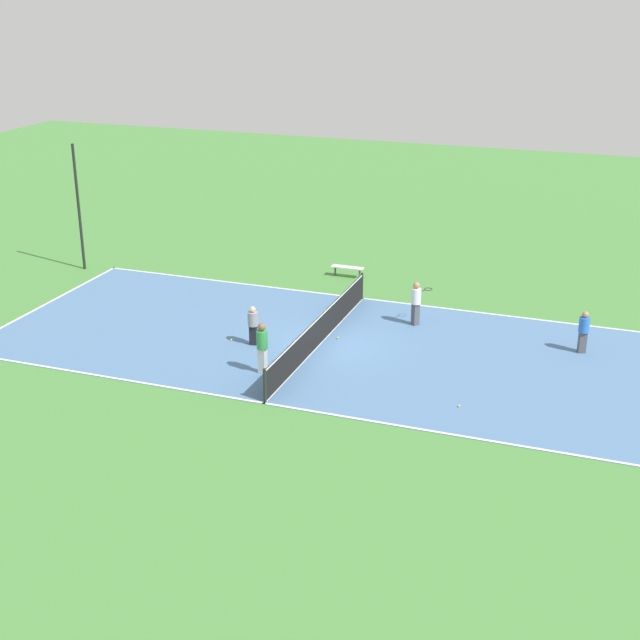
{
  "coord_description": "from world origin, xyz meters",
  "views": [
    {
      "loc": [
        -27.07,
        -9.84,
        12.09
      ],
      "look_at": [
        0.0,
        0.0,
        0.9
      ],
      "focal_mm": 50.0,
      "sensor_mm": 36.0,
      "label": 1
    }
  ],
  "objects_px": {
    "player_far_green": "(262,345)",
    "player_near_white": "(416,300)",
    "fence_post_back_right": "(79,208)",
    "tennis_ball_right_alley": "(338,338)",
    "tennis_net": "(320,329)",
    "player_near_blue": "(584,329)",
    "tennis_ball_near_net": "(231,340)",
    "bench": "(347,268)",
    "player_baseline_gray": "(253,323)",
    "tennis_ball_left_sideline": "(459,406)"
  },
  "relations": [
    {
      "from": "player_baseline_gray",
      "to": "tennis_ball_right_alley",
      "type": "relative_size",
      "value": 20.71
    },
    {
      "from": "fence_post_back_right",
      "to": "player_far_green",
      "type": "bearing_deg",
      "value": -122.39
    },
    {
      "from": "bench",
      "to": "tennis_ball_left_sideline",
      "type": "distance_m",
      "value": 12.72
    },
    {
      "from": "tennis_net",
      "to": "fence_post_back_right",
      "type": "xyz_separation_m",
      "value": [
        4.51,
        12.68,
        2.17
      ]
    },
    {
      "from": "tennis_net",
      "to": "player_near_white",
      "type": "bearing_deg",
      "value": -42.86
    },
    {
      "from": "tennis_ball_near_net",
      "to": "fence_post_back_right",
      "type": "relative_size",
      "value": 0.01
    },
    {
      "from": "bench",
      "to": "player_near_white",
      "type": "distance_m",
      "value": 6.12
    },
    {
      "from": "player_baseline_gray",
      "to": "player_near_blue",
      "type": "relative_size",
      "value": 0.94
    },
    {
      "from": "tennis_ball_near_net",
      "to": "player_baseline_gray",
      "type": "bearing_deg",
      "value": -91.57
    },
    {
      "from": "player_baseline_gray",
      "to": "player_far_green",
      "type": "bearing_deg",
      "value": 113.1
    },
    {
      "from": "tennis_ball_near_net",
      "to": "tennis_ball_left_sideline",
      "type": "bearing_deg",
      "value": -105.31
    },
    {
      "from": "tennis_ball_right_alley",
      "to": "player_far_green",
      "type": "bearing_deg",
      "value": 159.34
    },
    {
      "from": "tennis_net",
      "to": "fence_post_back_right",
      "type": "bearing_deg",
      "value": 70.42
    },
    {
      "from": "player_baseline_gray",
      "to": "player_far_green",
      "type": "height_order",
      "value": "player_far_green"
    },
    {
      "from": "fence_post_back_right",
      "to": "tennis_ball_left_sideline",
      "type": "bearing_deg",
      "value": -112.9
    },
    {
      "from": "player_near_white",
      "to": "tennis_ball_left_sideline",
      "type": "height_order",
      "value": "player_near_white"
    },
    {
      "from": "player_far_green",
      "to": "tennis_ball_right_alley",
      "type": "xyz_separation_m",
      "value": [
        3.58,
        -1.35,
        -0.96
      ]
    },
    {
      "from": "player_near_blue",
      "to": "tennis_ball_near_net",
      "type": "distance_m",
      "value": 12.16
    },
    {
      "from": "tennis_net",
      "to": "player_near_blue",
      "type": "bearing_deg",
      "value": -75.04
    },
    {
      "from": "player_far_green",
      "to": "tennis_ball_near_net",
      "type": "height_order",
      "value": "player_far_green"
    },
    {
      "from": "tennis_net",
      "to": "fence_post_back_right",
      "type": "relative_size",
      "value": 1.79
    },
    {
      "from": "bench",
      "to": "player_near_blue",
      "type": "relative_size",
      "value": 0.94
    },
    {
      "from": "tennis_net",
      "to": "tennis_ball_left_sideline",
      "type": "height_order",
      "value": "tennis_net"
    },
    {
      "from": "tennis_ball_left_sideline",
      "to": "fence_post_back_right",
      "type": "xyz_separation_m",
      "value": [
        7.72,
        18.27,
        2.69
      ]
    },
    {
      "from": "fence_post_back_right",
      "to": "tennis_ball_right_alley",
      "type": "bearing_deg",
      "value": -106.52
    },
    {
      "from": "player_baseline_gray",
      "to": "tennis_ball_left_sideline",
      "type": "xyz_separation_m",
      "value": [
        -2.34,
        -7.75,
        -0.75
      ]
    },
    {
      "from": "fence_post_back_right",
      "to": "player_baseline_gray",
      "type": "bearing_deg",
      "value": -117.1
    },
    {
      "from": "tennis_net",
      "to": "player_baseline_gray",
      "type": "height_order",
      "value": "player_baseline_gray"
    },
    {
      "from": "player_baseline_gray",
      "to": "player_near_blue",
      "type": "xyz_separation_m",
      "value": [
        3.19,
        -10.84,
        0.05
      ]
    },
    {
      "from": "player_baseline_gray",
      "to": "tennis_ball_near_net",
      "type": "xyz_separation_m",
      "value": [
        0.02,
        0.87,
        -0.75
      ]
    },
    {
      "from": "tennis_ball_left_sideline",
      "to": "player_near_white",
      "type": "bearing_deg",
      "value": 25.41
    },
    {
      "from": "bench",
      "to": "tennis_ball_right_alley",
      "type": "xyz_separation_m",
      "value": [
        -6.77,
        -1.89,
        -0.33
      ]
    },
    {
      "from": "player_far_green",
      "to": "tennis_ball_left_sideline",
      "type": "xyz_separation_m",
      "value": [
        -0.25,
        -6.5,
        -0.96
      ]
    },
    {
      "from": "tennis_net",
      "to": "player_baseline_gray",
      "type": "bearing_deg",
      "value": 112.04
    },
    {
      "from": "player_baseline_gray",
      "to": "player_near_white",
      "type": "bearing_deg",
      "value": -150.08
    },
    {
      "from": "player_near_blue",
      "to": "tennis_ball_left_sideline",
      "type": "height_order",
      "value": "player_near_blue"
    },
    {
      "from": "player_near_white",
      "to": "tennis_ball_left_sideline",
      "type": "bearing_deg",
      "value": -121.07
    },
    {
      "from": "player_near_blue",
      "to": "tennis_ball_near_net",
      "type": "relative_size",
      "value": 22.0
    },
    {
      "from": "tennis_ball_near_net",
      "to": "bench",
      "type": "bearing_deg",
      "value": -10.95
    },
    {
      "from": "tennis_ball_near_net",
      "to": "tennis_ball_right_alley",
      "type": "bearing_deg",
      "value": -67.13
    },
    {
      "from": "player_near_blue",
      "to": "tennis_ball_right_alley",
      "type": "height_order",
      "value": "player_near_blue"
    },
    {
      "from": "player_far_green",
      "to": "player_near_white",
      "type": "relative_size",
      "value": 1.05
    },
    {
      "from": "player_far_green",
      "to": "tennis_ball_right_alley",
      "type": "distance_m",
      "value": 3.94
    },
    {
      "from": "tennis_net",
      "to": "player_far_green",
      "type": "distance_m",
      "value": 3.13
    },
    {
      "from": "tennis_net",
      "to": "fence_post_back_right",
      "type": "distance_m",
      "value": 13.63
    },
    {
      "from": "bench",
      "to": "tennis_ball_left_sideline",
      "type": "relative_size",
      "value": 20.65
    },
    {
      "from": "tennis_net",
      "to": "bench",
      "type": "bearing_deg",
      "value": 11.0
    },
    {
      "from": "player_baseline_gray",
      "to": "player_near_blue",
      "type": "height_order",
      "value": "player_near_blue"
    },
    {
      "from": "tennis_net",
      "to": "tennis_ball_right_alley",
      "type": "distance_m",
      "value": 0.92
    },
    {
      "from": "tennis_net",
      "to": "player_near_white",
      "type": "height_order",
      "value": "player_near_white"
    }
  ]
}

